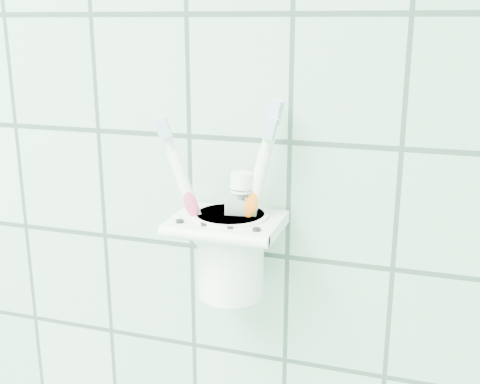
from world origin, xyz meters
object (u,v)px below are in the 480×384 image
(holder_bracket, at_px, (228,224))
(toothbrush_blue, at_px, (233,193))
(cup, at_px, (231,251))
(toothbrush_orange, at_px, (231,205))
(toothpaste_tube, at_px, (239,224))
(toothbrush_pink, at_px, (222,203))

(holder_bracket, relative_size, toothbrush_blue, 0.55)
(holder_bracket, distance_m, cup, 0.03)
(toothbrush_orange, bearing_deg, toothbrush_blue, 98.27)
(cup, distance_m, toothbrush_blue, 0.06)
(toothbrush_blue, height_order, toothpaste_tube, toothbrush_blue)
(toothbrush_pink, xyz_separation_m, toothbrush_orange, (0.01, 0.00, -0.00))
(toothbrush_blue, bearing_deg, toothbrush_pink, -98.15)
(toothbrush_orange, bearing_deg, cup, 108.24)
(holder_bracket, bearing_deg, toothbrush_blue, 76.91)
(holder_bracket, height_order, toothbrush_orange, toothbrush_orange)
(cup, height_order, toothbrush_pink, toothbrush_pink)
(cup, distance_m, toothpaste_tube, 0.03)
(cup, xyz_separation_m, toothbrush_pink, (-0.00, -0.01, 0.06))
(toothbrush_orange, distance_m, toothpaste_tube, 0.02)
(cup, relative_size, toothbrush_pink, 0.48)
(toothbrush_orange, bearing_deg, toothpaste_tube, 38.40)
(toothbrush_blue, bearing_deg, toothpaste_tube, -36.75)
(toothpaste_tube, bearing_deg, cup, 155.39)
(toothbrush_pink, relative_size, toothbrush_blue, 0.94)
(holder_bracket, distance_m, toothbrush_orange, 0.02)
(cup, xyz_separation_m, toothbrush_blue, (0.00, 0.01, 0.06))
(holder_bracket, xyz_separation_m, toothbrush_blue, (0.00, 0.01, 0.03))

